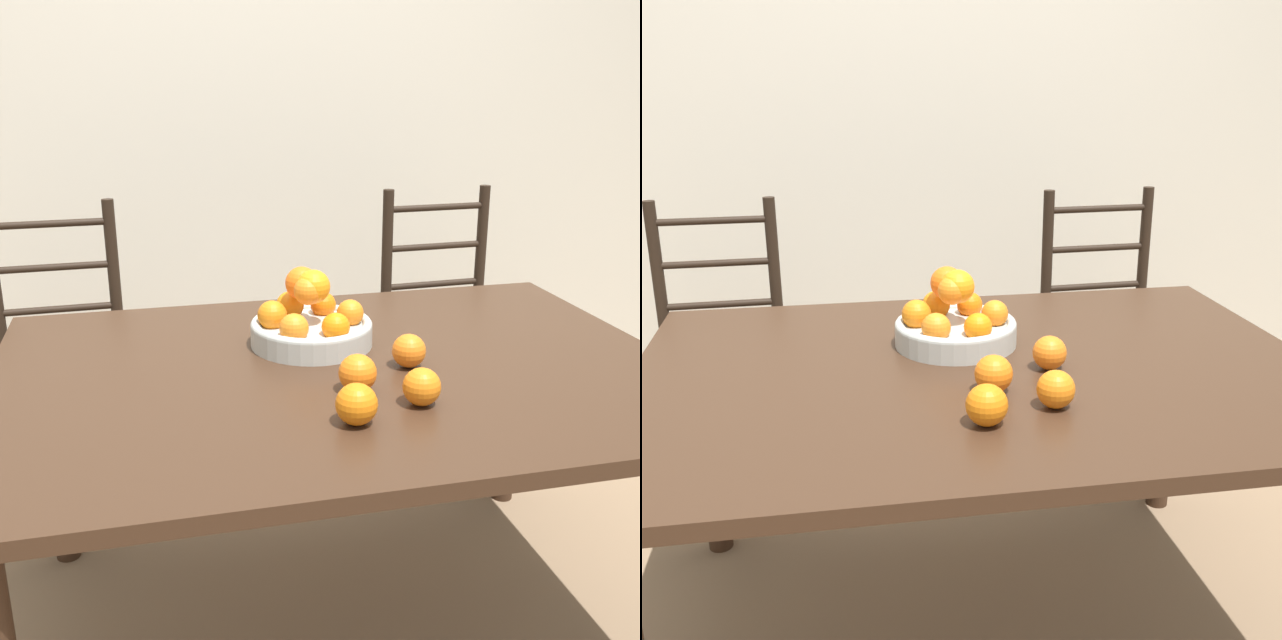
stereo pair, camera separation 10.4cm
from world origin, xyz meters
The scene contains 10 objects.
ground_plane centered at (0.00, 0.00, 0.00)m, with size 12.00×12.00×0.00m, color #7F664C.
wall_back centered at (0.00, 1.61, 1.30)m, with size 8.00×0.06×2.60m.
dining_table centered at (0.00, 0.00, 0.64)m, with size 1.56×1.09×0.72m.
fruit_bowl centered at (-0.03, 0.15, 0.78)m, with size 0.30×0.30×0.19m.
orange_loose_0 centered at (-0.05, -0.30, 0.76)m, with size 0.08×0.08×0.08m.
orange_loose_1 centered at (0.00, -0.15, 0.76)m, with size 0.08×0.08×0.08m.
orange_loose_2 centered at (0.11, -0.25, 0.76)m, with size 0.08×0.08×0.08m.
orange_loose_3 centered at (0.15, -0.05, 0.76)m, with size 0.08×0.08×0.08m.
chair_left centered at (-0.71, 0.87, 0.46)m, with size 0.43×0.41×0.97m.
chair_right centered at (0.64, 0.87, 0.46)m, with size 0.44×0.42×0.97m.
Camera 1 is at (-0.41, -1.54, 1.36)m, focal length 42.00 mm.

